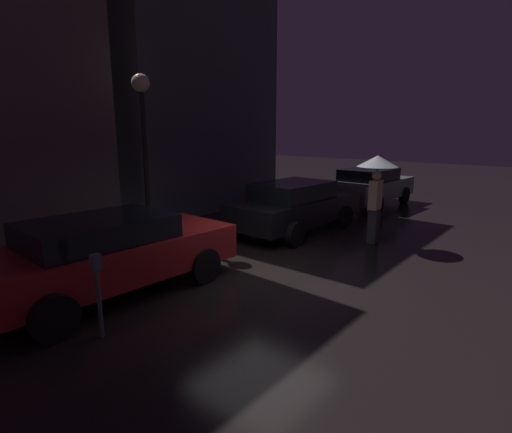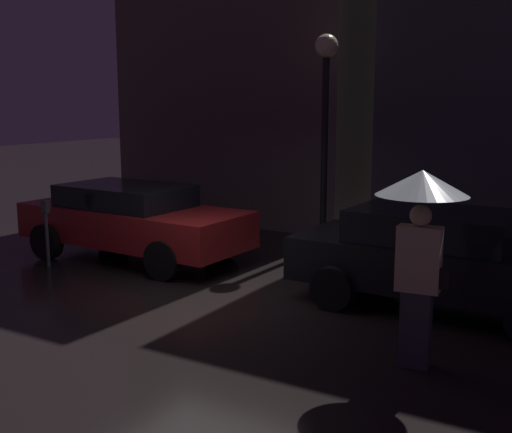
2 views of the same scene
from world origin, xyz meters
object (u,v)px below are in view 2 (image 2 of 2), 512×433
(parked_car_red, at_px, (132,219))
(street_lamp_near, at_px, (326,95))
(parking_meter, at_px, (46,226))
(parked_car_black, at_px, (441,257))
(pedestrian_with_umbrella, at_px, (421,220))

(parked_car_red, xyz_separation_m, street_lamp_near, (2.70, 2.63, 2.28))
(parking_meter, bearing_deg, street_lamp_near, 47.24)
(parked_car_black, relative_size, street_lamp_near, 1.02)
(parked_car_red, relative_size, street_lamp_near, 1.08)
(parked_car_black, xyz_separation_m, parking_meter, (-6.62, -1.26, 0.00))
(parked_car_red, relative_size, parking_meter, 3.76)
(parked_car_black, distance_m, parking_meter, 6.74)
(street_lamp_near, bearing_deg, parked_car_red, -135.76)
(parked_car_red, height_order, parked_car_black, parked_car_black)
(parked_car_black, height_order, street_lamp_near, street_lamp_near)
(pedestrian_with_umbrella, height_order, parking_meter, pedestrian_with_umbrella)
(parked_car_red, distance_m, street_lamp_near, 4.40)
(pedestrian_with_umbrella, relative_size, street_lamp_near, 0.53)
(parked_car_red, xyz_separation_m, parked_car_black, (5.73, 0.01, -0.01))
(parked_car_red, bearing_deg, parked_car_black, 2.20)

